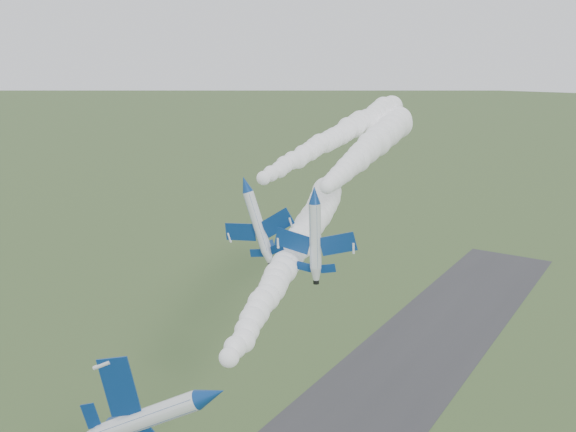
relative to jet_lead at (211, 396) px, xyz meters
name	(u,v)px	position (x,y,z in m)	size (l,w,h in m)	color
jet_lead	(211,396)	(0.00, 0.00, 0.00)	(7.31, 13.45, 10.51)	white
smoke_trail_jet_lead	(294,251)	(-11.21, 30.27, 1.65)	(4.78, 56.83, 4.78)	white
jet_pair_left	(245,184)	(-15.49, 26.10, 10.41)	(9.09, 11.38, 3.73)	white
smoke_trail_jet_pair_left	(342,133)	(-20.17, 59.85, 12.59)	(4.56, 62.63, 4.56)	white
jet_pair_right	(314,195)	(-6.06, 26.25, 10.20)	(9.75, 11.42, 2.85)	white
smoke_trail_jet_pair_right	(372,146)	(-13.94, 58.18, 11.15)	(5.82, 61.36, 5.82)	white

